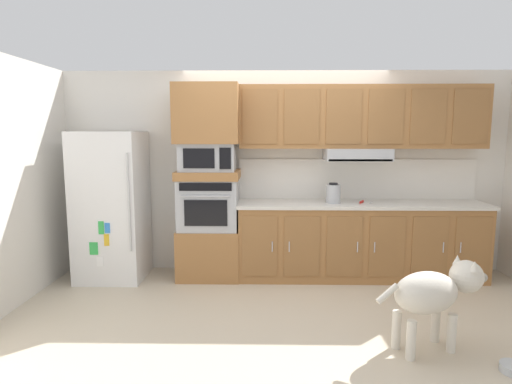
{
  "coord_description": "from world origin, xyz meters",
  "views": [
    {
      "loc": [
        -0.26,
        -4.31,
        1.75
      ],
      "look_at": [
        -0.35,
        0.56,
        1.07
      ],
      "focal_mm": 30.02,
      "sensor_mm": 36.0,
      "label": 1
    }
  ],
  "objects_px": {
    "refrigerator": "(111,206)",
    "screwdriver": "(362,202)",
    "built_in_oven": "(209,204)",
    "electric_kettle": "(333,193)",
    "microwave": "(208,157)",
    "dog": "(436,292)"
  },
  "relations": [
    {
      "from": "refrigerator",
      "to": "screwdriver",
      "type": "xyz_separation_m",
      "value": [
        2.99,
        0.02,
        0.05
      ]
    },
    {
      "from": "built_in_oven",
      "to": "electric_kettle",
      "type": "height_order",
      "value": "built_in_oven"
    },
    {
      "from": "microwave",
      "to": "screwdriver",
      "type": "distance_m",
      "value": 1.9
    },
    {
      "from": "microwave",
      "to": "dog",
      "type": "xyz_separation_m",
      "value": [
        2.04,
        -1.75,
        -0.98
      ]
    },
    {
      "from": "refrigerator",
      "to": "electric_kettle",
      "type": "bearing_deg",
      "value": 0.44
    },
    {
      "from": "microwave",
      "to": "dog",
      "type": "distance_m",
      "value": 2.86
    },
    {
      "from": "refrigerator",
      "to": "microwave",
      "type": "bearing_deg",
      "value": 3.34
    },
    {
      "from": "refrigerator",
      "to": "microwave",
      "type": "xyz_separation_m",
      "value": [
        1.16,
        0.07,
        0.58
      ]
    },
    {
      "from": "electric_kettle",
      "to": "microwave",
      "type": "bearing_deg",
      "value": 178.17
    },
    {
      "from": "microwave",
      "to": "dog",
      "type": "bearing_deg",
      "value": -40.55
    },
    {
      "from": "microwave",
      "to": "screwdriver",
      "type": "xyz_separation_m",
      "value": [
        1.83,
        -0.05,
        -0.53
      ]
    },
    {
      "from": "screwdriver",
      "to": "electric_kettle",
      "type": "relative_size",
      "value": 0.69
    },
    {
      "from": "screwdriver",
      "to": "dog",
      "type": "xyz_separation_m",
      "value": [
        0.21,
        -1.7,
        -0.45
      ]
    },
    {
      "from": "built_in_oven",
      "to": "dog",
      "type": "distance_m",
      "value": 2.72
    },
    {
      "from": "microwave",
      "to": "dog",
      "type": "height_order",
      "value": "microwave"
    },
    {
      "from": "dog",
      "to": "electric_kettle",
      "type": "bearing_deg",
      "value": 89.69
    },
    {
      "from": "built_in_oven",
      "to": "screwdriver",
      "type": "height_order",
      "value": "built_in_oven"
    },
    {
      "from": "built_in_oven",
      "to": "screwdriver",
      "type": "distance_m",
      "value": 1.83
    },
    {
      "from": "refrigerator",
      "to": "microwave",
      "type": "distance_m",
      "value": 1.3
    },
    {
      "from": "refrigerator",
      "to": "dog",
      "type": "xyz_separation_m",
      "value": [
        3.2,
        -1.68,
        -0.4
      ]
    },
    {
      "from": "built_in_oven",
      "to": "microwave",
      "type": "bearing_deg",
      "value": -0.77
    },
    {
      "from": "electric_kettle",
      "to": "built_in_oven",
      "type": "bearing_deg",
      "value": 178.17
    }
  ]
}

